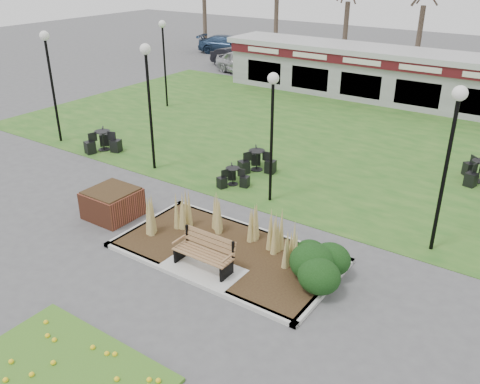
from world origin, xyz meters
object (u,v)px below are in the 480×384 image
Objects in this scene: bistro_set_b at (233,179)px; bistro_set_d at (479,175)px; bistro_set_a at (104,144)px; car_black at (234,58)px; brick_planter at (112,203)px; lamp_post_far_left at (163,45)px; car_silver at (243,63)px; lamp_post_near_left at (148,80)px; park_bench at (205,251)px; lamp_post_mid_right at (272,110)px; food_pavilion at (426,80)px; lamp_post_near_right at (452,135)px; car_blue at (227,45)px; lamp_post_mid_left at (49,63)px; bistro_set_c at (257,163)px.

bistro_set_d reaches higher than bistro_set_b.
car_black reaches higher than bistro_set_a.
lamp_post_far_left reaches higher than brick_planter.
car_silver reaches higher than bistro_set_b.
car_silver is at bearing 112.72° from lamp_post_near_left.
park_bench is 16.67m from lamp_post_far_left.
lamp_post_far_left is at bearing 147.85° from lamp_post_mid_right.
brick_planter is 0.96× the size of bistro_set_a.
park_bench is 26.73m from car_black.
bistro_set_d is at bearing 36.18° from bistro_set_b.
lamp_post_near_right is (4.74, -15.16, 2.02)m from food_pavilion.
brick_planter is 0.33× the size of lamp_post_far_left.
lamp_post_near_right reaches higher than car_silver.
car_blue is at bearing 145.03° from bistro_set_d.
lamp_post_mid_left reaches higher than bistro_set_d.
bistro_set_a is at bearing 6.75° from lamp_post_mid_left.
lamp_post_near_left is 12.83m from bistro_set_d.
lamp_post_near_left is at bearing -178.35° from lamp_post_mid_right.
bistro_set_c is (-7.38, 2.08, -3.21)m from lamp_post_near_right.
car_silver is (-10.30, 15.78, 0.54)m from bistro_set_b.
lamp_post_near_right is 3.17× the size of bistro_set_d.
car_blue is at bearing 57.13° from car_black.
bistro_set_d is (7.45, 3.76, 0.00)m from bistro_set_c.
lamp_post_mid_left is 3.11× the size of bistro_set_a.
car_silver is (-3.58, 16.00, 0.48)m from bistro_set_a.
lamp_post_near_left reaches higher than car_silver.
bistro_set_a is at bearing -145.87° from car_black.
park_bench is at bearing -27.00° from bistro_set_a.
bistro_set_a is (-9.33, 4.75, -0.28)m from park_bench.
lamp_post_far_left is (-7.34, 10.76, 2.89)m from brick_planter.
car_black is (-5.45, 17.52, 0.37)m from bistro_set_a.
bistro_set_b is at bearing 117.73° from park_bench.
lamp_post_near_right is at bearing 22.62° from brick_planter.
car_blue reaches higher than car_black.
lamp_post_near_right is 8.31m from bistro_set_c.
lamp_post_mid_right is (-0.80, 4.64, 2.65)m from park_bench.
car_blue is at bearing 112.79° from bistro_set_a.
park_bench is 8.13m from lamp_post_near_left.
lamp_post_near_left is 3.11× the size of bistro_set_a.
brick_planter is 10.35m from lamp_post_near_right.
car_blue is at bearing 60.10° from car_silver.
lamp_post_mid_left is 10.03m from bistro_set_c.
lamp_post_far_left reaches higher than car_silver.
bistro_set_d is (16.68, 5.95, -3.25)m from lamp_post_mid_left.
bistro_set_d is (5.61, 5.76, -2.94)m from lamp_post_mid_right.
lamp_post_near_right reaches higher than food_pavilion.
lamp_post_near_right is at bearing -115.76° from car_silver.
lamp_post_near_right is 0.99× the size of lamp_post_mid_left.
car_blue is at bearing 114.15° from lamp_post_far_left.
lamp_post_mid_right is at bearing 179.14° from lamp_post_near_right.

